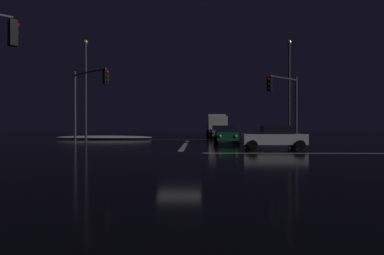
% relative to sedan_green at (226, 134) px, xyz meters
% --- Properties ---
extents(ground, '(120.00, 120.00, 0.10)m').
position_rel_sedan_green_xyz_m(ground, '(-3.52, -10.98, -0.85)').
color(ground, black).
extents(stop_line_north, '(0.35, 15.00, 0.01)m').
position_rel_sedan_green_xyz_m(stop_line_north, '(-3.52, -2.25, -0.80)').
color(stop_line_north, white).
rests_on(stop_line_north, ground).
extents(centre_line_ns, '(22.00, 0.15, 0.01)m').
position_rel_sedan_green_xyz_m(centre_line_ns, '(-3.52, 9.35, -0.80)').
color(centre_line_ns, yellow).
rests_on(centre_line_ns, ground).
extents(crosswalk_bar_east, '(15.00, 0.40, 0.01)m').
position_rel_sedan_green_xyz_m(crosswalk_bar_east, '(5.32, -10.98, -0.80)').
color(crosswalk_bar_east, white).
rests_on(crosswalk_bar_east, ground).
extents(snow_bank_left_curb, '(10.90, 1.50, 0.44)m').
position_rel_sedan_green_xyz_m(snow_bank_left_curb, '(-13.05, 9.02, -0.58)').
color(snow_bank_left_curb, white).
rests_on(snow_bank_left_curb, ground).
extents(snow_bank_right_curb, '(6.50, 1.50, 0.51)m').
position_rel_sedan_green_xyz_m(snow_bank_right_curb, '(6.02, 9.00, -0.55)').
color(snow_bank_right_curb, white).
rests_on(snow_bank_right_curb, ground).
extents(sedan_green, '(2.02, 4.33, 1.57)m').
position_rel_sedan_green_xyz_m(sedan_green, '(0.00, 0.00, 0.00)').
color(sedan_green, '#14512D').
rests_on(sedan_green, ground).
extents(sedan_blue, '(2.02, 4.33, 1.57)m').
position_rel_sedan_green_xyz_m(sedan_blue, '(0.32, 5.37, 0.00)').
color(sedan_blue, navy).
rests_on(sedan_blue, ground).
extents(sedan_gray, '(2.02, 4.33, 1.57)m').
position_rel_sedan_green_xyz_m(sedan_gray, '(0.04, 12.06, 0.00)').
color(sedan_gray, slate).
rests_on(sedan_gray, ground).
extents(box_truck, '(2.68, 8.28, 3.08)m').
position_rel_sedan_green_xyz_m(box_truck, '(0.10, 18.70, 0.91)').
color(box_truck, beige).
rests_on(box_truck, ground).
extents(sedan_white_crossing, '(4.33, 2.02, 1.57)m').
position_rel_sedan_green_xyz_m(sedan_white_crossing, '(2.71, -7.23, 0.00)').
color(sedan_white_crossing, silver).
rests_on(sedan_white_crossing, ground).
extents(traffic_signal_nw, '(3.76, 3.76, 6.07)m').
position_rel_sedan_green_xyz_m(traffic_signal_nw, '(-11.15, -3.35, 3.44)').
color(traffic_signal_nw, '#4C4C51').
rests_on(traffic_signal_nw, ground).
extents(traffic_signal_ne, '(3.02, 3.02, 5.61)m').
position_rel_sedan_green_xyz_m(traffic_signal_ne, '(4.40, -3.07, 3.07)').
color(traffic_signal_ne, '#4C4C51').
rests_on(traffic_signal_ne, ground).
extents(streetlamp_left_near, '(0.44, 0.44, 9.89)m').
position_rel_sedan_green_xyz_m(streetlamp_left_near, '(-13.35, 3.35, 4.85)').
color(streetlamp_left_near, '#424247').
rests_on(streetlamp_left_near, ground).
extents(streetlamp_right_near, '(0.44, 0.44, 9.80)m').
position_rel_sedan_green_xyz_m(streetlamp_right_near, '(6.32, 3.35, 4.80)').
color(streetlamp_right_near, '#424247').
rests_on(streetlamp_right_near, ground).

